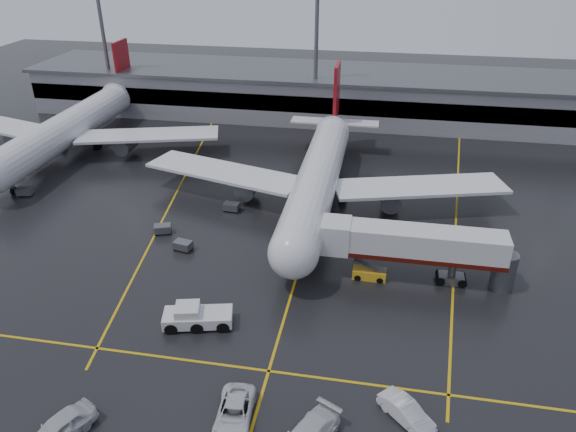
# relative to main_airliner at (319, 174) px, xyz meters

# --- Properties ---
(ground) EXTENTS (220.00, 220.00, 0.00)m
(ground) POSITION_rel_main_airliner_xyz_m (0.00, -9.70, -4.21)
(ground) COLOR black
(ground) RESTS_ON ground
(apron_line_centre) EXTENTS (0.25, 90.00, 0.02)m
(apron_line_centre) POSITION_rel_main_airliner_xyz_m (0.00, -9.70, -4.20)
(apron_line_centre) COLOR gold
(apron_line_centre) RESTS_ON ground
(apron_line_stop) EXTENTS (60.00, 0.25, 0.02)m
(apron_line_stop) POSITION_rel_main_airliner_xyz_m (0.00, -31.70, -4.20)
(apron_line_stop) COLOR gold
(apron_line_stop) RESTS_ON ground
(apron_line_left) EXTENTS (9.99, 69.35, 0.02)m
(apron_line_left) POSITION_rel_main_airliner_xyz_m (-20.00, 0.30, -4.20)
(apron_line_left) COLOR gold
(apron_line_left) RESTS_ON ground
(apron_line_right) EXTENTS (7.57, 69.64, 0.02)m
(apron_line_right) POSITION_rel_main_airliner_xyz_m (18.00, 0.30, -4.20)
(apron_line_right) COLOR gold
(apron_line_right) RESTS_ON ground
(terminal) EXTENTS (122.00, 19.00, 8.60)m
(terminal) POSITION_rel_main_airliner_xyz_m (0.00, 38.23, 0.11)
(terminal) COLOR gray
(terminal) RESTS_ON ground
(light_mast_left) EXTENTS (3.00, 1.20, 25.45)m
(light_mast_left) POSITION_rel_main_airliner_xyz_m (-45.00, 32.30, 10.27)
(light_mast_left) COLOR #595B60
(light_mast_left) RESTS_ON ground
(light_mast_mid) EXTENTS (3.00, 1.20, 25.45)m
(light_mast_mid) POSITION_rel_main_airliner_xyz_m (-5.00, 32.30, 10.27)
(light_mast_mid) COLOR #595B60
(light_mast_mid) RESTS_ON ground
(main_airliner) EXTENTS (48.80, 45.60, 14.10)m
(main_airliner) POSITION_rel_main_airliner_xyz_m (0.00, 0.00, 0.00)
(main_airliner) COLOR silver
(main_airliner) RESTS_ON ground
(second_airliner) EXTENTS (48.80, 45.60, 14.10)m
(second_airliner) POSITION_rel_main_airliner_xyz_m (-42.00, 12.00, 0.00)
(second_airliner) COLOR silver
(second_airliner) RESTS_ON ground
(jet_bridge) EXTENTS (19.90, 3.40, 6.05)m
(jet_bridge) POSITION_rel_main_airliner_xyz_m (11.87, -15.70, -0.28)
(jet_bridge) COLOR silver
(jet_bridge) RESTS_ON ground
(pushback_tractor) EXTENTS (6.76, 3.99, 2.27)m
(pushback_tractor) POSITION_rel_main_airliner_xyz_m (-7.90, -27.03, -3.31)
(pushback_tractor) COLOR silver
(pushback_tractor) RESTS_ON ground
(belt_loader) EXTENTS (3.52, 1.73, 2.20)m
(belt_loader) POSITION_rel_main_airliner_xyz_m (7.59, -16.47, -3.67)
(belt_loader) COLOR gold
(belt_loader) RESTS_ON ground
(service_van_a) EXTENTS (3.12, 5.89, 1.58)m
(service_van_a) POSITION_rel_main_airliner_xyz_m (-1.43, -37.21, -3.42)
(service_van_a) COLOR silver
(service_van_a) RESTS_ON ground
(service_van_c) EXTENTS (4.57, 4.49, 1.57)m
(service_van_c) POSITION_rel_main_airliner_xyz_m (11.23, -34.76, -3.43)
(service_van_c) COLOR silver
(service_van_c) RESTS_ON ground
(service_van_d) EXTENTS (4.38, 5.92, 1.88)m
(service_van_d) POSITION_rel_main_airliner_xyz_m (-13.46, -40.95, -3.27)
(service_van_d) COLOR silver
(service_van_d) RESTS_ON ground
(baggage_cart_a) EXTENTS (2.22, 1.67, 1.12)m
(baggage_cart_a) POSITION_rel_main_airliner_xyz_m (-13.70, -14.62, -3.58)
(baggage_cart_a) COLOR #595B60
(baggage_cart_a) RESTS_ON ground
(baggage_cart_b) EXTENTS (2.32, 1.89, 1.12)m
(baggage_cart_b) POSITION_rel_main_airliner_xyz_m (-17.44, -11.42, -3.58)
(baggage_cart_b) COLOR #595B60
(baggage_cart_b) RESTS_ON ground
(baggage_cart_c) EXTENTS (2.10, 1.46, 1.12)m
(baggage_cart_c) POSITION_rel_main_airliner_xyz_m (-10.82, -4.28, -3.58)
(baggage_cart_c) COLOR #595B60
(baggage_cart_c) RESTS_ON ground
(baggage_cart_d) EXTENTS (2.30, 1.85, 1.12)m
(baggage_cart_d) POSITION_rel_main_airliner_xyz_m (-45.93, 1.38, -3.58)
(baggage_cart_d) COLOR #595B60
(baggage_cart_d) RESTS_ON ground
(baggage_cart_e) EXTENTS (2.23, 1.69, 1.12)m
(baggage_cart_e) POSITION_rel_main_airliner_xyz_m (-40.07, -4.95, -3.58)
(baggage_cart_e) COLOR #595B60
(baggage_cart_e) RESTS_ON ground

